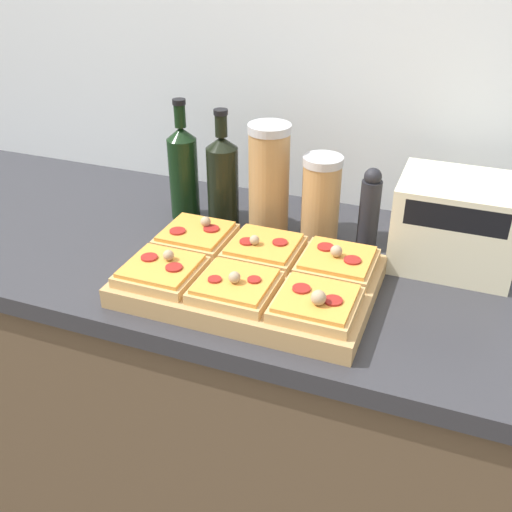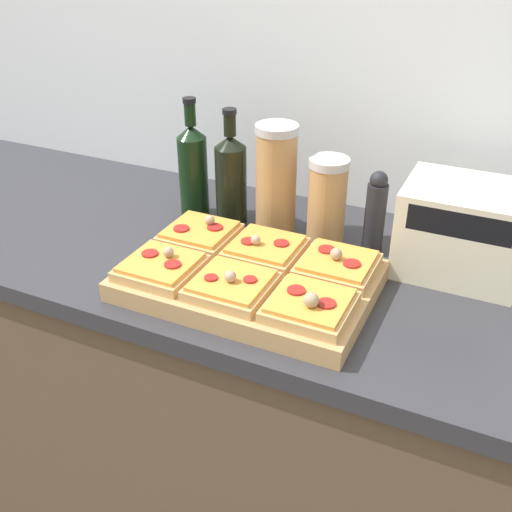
# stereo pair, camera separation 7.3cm
# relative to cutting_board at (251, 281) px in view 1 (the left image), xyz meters

# --- Properties ---
(wall_back) EXTENTS (6.00, 0.06, 2.50)m
(wall_back) POSITION_rel_cutting_board_xyz_m (0.06, 0.49, 0.31)
(wall_back) COLOR silver
(wall_back) RESTS_ON ground_plane
(kitchen_counter) EXTENTS (2.63, 0.67, 0.92)m
(kitchen_counter) POSITION_rel_cutting_board_xyz_m (0.06, 0.13, -0.48)
(kitchen_counter) COLOR brown
(kitchen_counter) RESTS_ON ground_plane
(cutting_board) EXTENTS (0.48, 0.32, 0.04)m
(cutting_board) POSITION_rel_cutting_board_xyz_m (0.00, 0.00, 0.00)
(cutting_board) COLOR tan
(cutting_board) RESTS_ON kitchen_counter
(pizza_slice_back_left) EXTENTS (0.14, 0.14, 0.05)m
(pizza_slice_back_left) POSITION_rel_cutting_board_xyz_m (-0.15, 0.08, 0.03)
(pizza_slice_back_left) COLOR tan
(pizza_slice_back_left) RESTS_ON cutting_board
(pizza_slice_back_center) EXTENTS (0.14, 0.14, 0.05)m
(pizza_slice_back_center) POSITION_rel_cutting_board_xyz_m (-0.00, 0.08, 0.03)
(pizza_slice_back_center) COLOR tan
(pizza_slice_back_center) RESTS_ON cutting_board
(pizza_slice_back_right) EXTENTS (0.14, 0.14, 0.05)m
(pizza_slice_back_right) POSITION_rel_cutting_board_xyz_m (0.15, 0.08, 0.03)
(pizza_slice_back_right) COLOR tan
(pizza_slice_back_right) RESTS_ON cutting_board
(pizza_slice_front_left) EXTENTS (0.14, 0.14, 0.05)m
(pizza_slice_front_left) POSITION_rel_cutting_board_xyz_m (-0.15, -0.08, 0.03)
(pizza_slice_front_left) COLOR tan
(pizza_slice_front_left) RESTS_ON cutting_board
(pizza_slice_front_center) EXTENTS (0.14, 0.14, 0.05)m
(pizza_slice_front_center) POSITION_rel_cutting_board_xyz_m (0.00, -0.08, 0.03)
(pizza_slice_front_center) COLOR tan
(pizza_slice_front_center) RESTS_ON cutting_board
(pizza_slice_front_right) EXTENTS (0.14, 0.14, 0.05)m
(pizza_slice_front_right) POSITION_rel_cutting_board_xyz_m (0.15, -0.08, 0.03)
(pizza_slice_front_right) COLOR tan
(pizza_slice_front_right) RESTS_ON cutting_board
(olive_oil_bottle) EXTENTS (0.07, 0.07, 0.29)m
(olive_oil_bottle) POSITION_rel_cutting_board_xyz_m (-0.27, 0.25, 0.10)
(olive_oil_bottle) COLOR black
(olive_oil_bottle) RESTS_ON kitchen_counter
(wine_bottle) EXTENTS (0.07, 0.07, 0.28)m
(wine_bottle) POSITION_rel_cutting_board_xyz_m (-0.17, 0.25, 0.09)
(wine_bottle) COLOR black
(wine_bottle) RESTS_ON kitchen_counter
(grain_jar_tall) EXTENTS (0.10, 0.10, 0.26)m
(grain_jar_tall) POSITION_rel_cutting_board_xyz_m (-0.05, 0.25, 0.11)
(grain_jar_tall) COLOR #AD7F4C
(grain_jar_tall) RESTS_ON kitchen_counter
(grain_jar_short) EXTENTS (0.09, 0.09, 0.20)m
(grain_jar_short) POSITION_rel_cutting_board_xyz_m (0.07, 0.25, 0.08)
(grain_jar_short) COLOR #AD7F4C
(grain_jar_short) RESTS_ON kitchen_counter
(pepper_mill) EXTENTS (0.04, 0.04, 0.19)m
(pepper_mill) POSITION_rel_cutting_board_xyz_m (0.18, 0.25, 0.07)
(pepper_mill) COLOR black
(pepper_mill) RESTS_ON kitchen_counter
(toaster_oven) EXTENTS (0.26, 0.19, 0.19)m
(toaster_oven) POSITION_rel_cutting_board_xyz_m (0.36, 0.25, 0.07)
(toaster_oven) COLOR beige
(toaster_oven) RESTS_ON kitchen_counter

